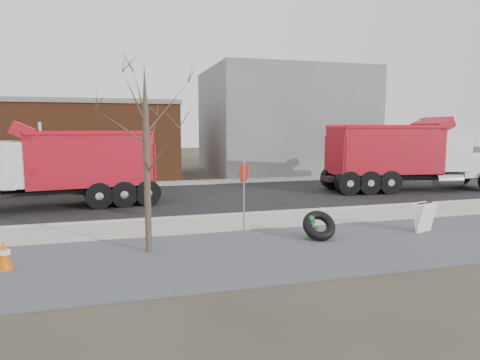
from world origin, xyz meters
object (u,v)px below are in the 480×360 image
object	(u,v)px
sandwich_board	(424,217)
dump_truck_red_b	(63,165)
fire_hydrant	(311,228)
stop_sign	(244,180)
truck_tire	(319,225)
dump_truck_red_a	(406,154)

from	to	relation	value
sandwich_board	dump_truck_red_b	world-z (taller)	dump_truck_red_b
fire_hydrant	sandwich_board	size ratio (longest dim) A/B	0.78
sandwich_board	stop_sign	bearing A→B (deg)	147.66
dump_truck_red_b	truck_tire	bearing A→B (deg)	127.97
stop_sign	sandwich_board	size ratio (longest dim) A/B	2.54
fire_hydrant	sandwich_board	xyz separation A→B (m)	(3.99, -0.22, 0.17)
stop_sign	sandwich_board	distance (m)	6.09
stop_sign	dump_truck_red_a	distance (m)	13.14
dump_truck_red_a	dump_truck_red_b	size ratio (longest dim) A/B	1.15
stop_sign	dump_truck_red_a	xyz separation A→B (m)	(11.31, 6.68, 0.29)
dump_truck_red_b	sandwich_board	bearing A→B (deg)	138.10
truck_tire	sandwich_board	distance (m)	3.76
sandwich_board	dump_truck_red_a	size ratio (longest dim) A/B	0.10
stop_sign	dump_truck_red_b	size ratio (longest dim) A/B	0.29
dump_truck_red_a	dump_truck_red_b	distance (m)	17.57
fire_hydrant	dump_truck_red_a	distance (m)	12.71
fire_hydrant	stop_sign	distance (m)	2.67
stop_sign	sandwich_board	world-z (taller)	stop_sign
truck_tire	dump_truck_red_b	world-z (taller)	dump_truck_red_b
truck_tire	dump_truck_red_a	size ratio (longest dim) A/B	0.11
fire_hydrant	dump_truck_red_a	xyz separation A→B (m)	(9.59, 8.18, 1.67)
fire_hydrant	stop_sign	xyz separation A→B (m)	(-1.73, 1.50, 1.38)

